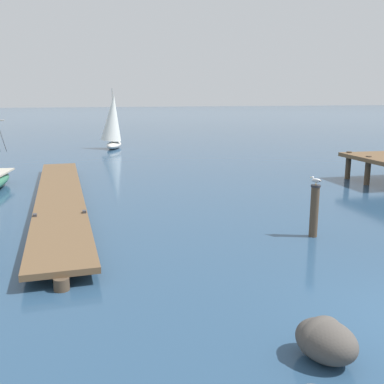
# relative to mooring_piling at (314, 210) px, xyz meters

# --- Properties ---
(floating_dock) EXTENTS (2.69, 17.60, 0.53)m
(floating_dock) POSITION_rel_mooring_piling_xyz_m (-7.29, 7.15, -0.50)
(floating_dock) COLOR brown
(floating_dock) RESTS_ON ground
(mooring_piling) EXTENTS (0.30, 0.30, 1.66)m
(mooring_piling) POSITION_rel_mooring_piling_xyz_m (0.00, 0.00, 0.00)
(mooring_piling) COLOR #4C3D2D
(mooring_piling) RESTS_ON ground
(perched_seagull) EXTENTS (0.27, 0.34, 0.27)m
(perched_seagull) POSITION_rel_mooring_piling_xyz_m (0.00, -0.00, 0.94)
(perched_seagull) COLOR gold
(perched_seagull) RESTS_ON mooring_piling
(shore_rock_mid_cluster) EXTENTS (1.16, 1.32, 0.71)m
(shore_rock_mid_cluster) POSITION_rel_mooring_piling_xyz_m (-3.75, -5.75, -0.52)
(shore_rock_mid_cluster) COLOR #4C4742
(shore_rock_mid_cluster) RESTS_ON ground
(distant_sailboat) EXTENTS (2.56, 3.60, 5.08)m
(distant_sailboat) POSITION_rel_mooring_piling_xyz_m (-1.81, 26.54, 1.36)
(distant_sailboat) COLOR silver
(distant_sailboat) RESTS_ON ground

